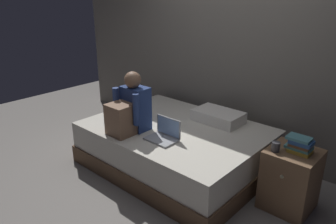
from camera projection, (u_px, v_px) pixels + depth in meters
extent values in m
plane|color=gray|center=(171.00, 182.00, 3.51)|extent=(8.00, 8.00, 0.00)
cube|color=slate|center=(238.00, 44.00, 3.87)|extent=(5.60, 0.10, 2.70)
cube|color=brown|center=(175.00, 158.00, 3.81)|extent=(2.00, 1.50, 0.20)
cube|color=beige|center=(176.00, 139.00, 3.72)|extent=(1.96, 1.46, 0.30)
cube|color=brown|center=(290.00, 179.00, 3.02)|extent=(0.44, 0.44, 0.59)
sphere|color=gray|center=(282.00, 177.00, 2.82)|extent=(0.04, 0.04, 0.04)
cube|color=navy|center=(136.00, 108.00, 3.55)|extent=(0.30, 0.20, 0.48)
sphere|color=brown|center=(133.00, 80.00, 3.41)|extent=(0.18, 0.18, 0.18)
cube|color=brown|center=(121.00, 120.00, 3.42)|extent=(0.26, 0.24, 0.34)
cylinder|color=navy|center=(116.00, 103.00, 3.53)|extent=(0.07, 0.07, 0.34)
cylinder|color=navy|center=(136.00, 110.00, 3.33)|extent=(0.07, 0.07, 0.34)
cube|color=#9EA0A5|center=(161.00, 140.00, 3.33)|extent=(0.32, 0.22, 0.02)
cube|color=#9EA0A5|center=(169.00, 127.00, 3.37)|extent=(0.32, 0.01, 0.20)
cube|color=#8CB2EA|center=(168.00, 127.00, 3.36)|extent=(0.29, 0.00, 0.18)
cube|color=silver|center=(218.00, 116.00, 3.79)|extent=(0.56, 0.36, 0.13)
cube|color=gold|center=(300.00, 151.00, 2.89)|extent=(0.19, 0.14, 0.03)
cube|color=teal|center=(299.00, 147.00, 2.90)|extent=(0.22, 0.15, 0.02)
cube|color=brown|center=(301.00, 145.00, 2.88)|extent=(0.18, 0.15, 0.03)
cube|color=#284C84|center=(301.00, 142.00, 2.85)|extent=(0.19, 0.14, 0.04)
cube|color=teal|center=(299.00, 138.00, 2.85)|extent=(0.20, 0.14, 0.03)
cylinder|color=#3D3D42|center=(276.00, 147.00, 2.90)|extent=(0.08, 0.08, 0.09)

